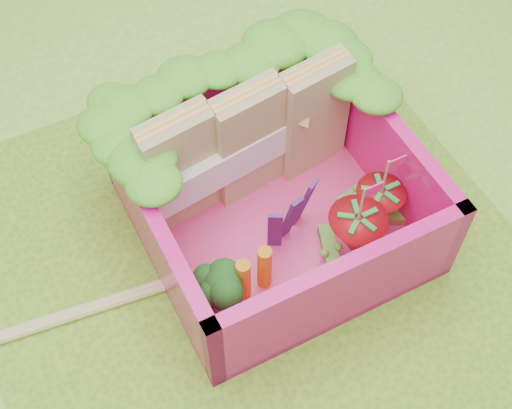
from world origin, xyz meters
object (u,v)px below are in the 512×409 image
object	(u,v)px
strawberry_right	(378,206)
sandwich_stack	(249,141)
broccoli	(218,290)
chopsticks	(69,315)
bento_box	(274,194)
strawberry_left	(355,235)

from	to	relation	value
strawberry_right	sandwich_stack	bearing A→B (deg)	131.31
broccoli	chopsticks	size ratio (longest dim) A/B	0.16
bento_box	strawberry_left	world-z (taller)	strawberry_left
broccoli	sandwich_stack	bearing A→B (deg)	52.34
sandwich_stack	broccoli	distance (m)	0.77
bento_box	broccoli	bearing A→B (deg)	-144.86
strawberry_left	strawberry_right	world-z (taller)	strawberry_left
bento_box	strawberry_left	bearing A→B (deg)	-52.63
broccoli	strawberry_right	size ratio (longest dim) A/B	0.65
broccoli	strawberry_right	bearing A→B (deg)	5.04
sandwich_stack	broccoli	world-z (taller)	sandwich_stack
sandwich_stack	broccoli	xyz separation A→B (m)	(-0.46, -0.60, -0.15)
broccoli	strawberry_right	distance (m)	0.93
bento_box	chopsticks	world-z (taller)	bento_box
bento_box	strawberry_right	distance (m)	0.53
strawberry_left	bento_box	bearing A→B (deg)	127.37
bento_box	sandwich_stack	bearing A→B (deg)	89.02
broccoli	strawberry_left	xyz separation A→B (m)	(0.72, -0.02, -0.03)
bento_box	chopsticks	xyz separation A→B (m)	(-1.11, -0.02, -0.25)
bento_box	strawberry_right	size ratio (longest dim) A/B	2.66
strawberry_left	chopsticks	distance (m)	1.42
broccoli	chopsticks	world-z (taller)	broccoli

